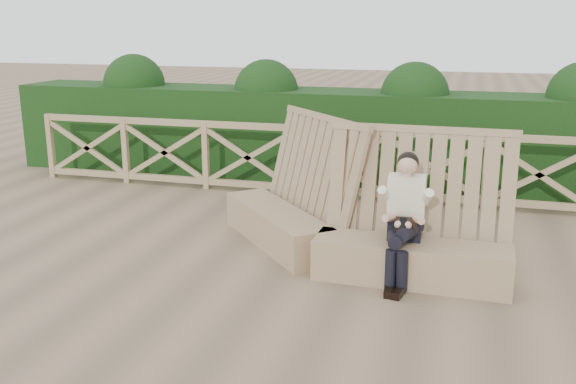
# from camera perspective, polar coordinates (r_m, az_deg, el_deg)

# --- Properties ---
(ground) EXTENTS (60.00, 60.00, 0.00)m
(ground) POSITION_cam_1_polar(r_m,az_deg,el_deg) (6.62, -1.84, -8.35)
(ground) COLOR brown
(ground) RESTS_ON ground
(bench) EXTENTS (3.53, 2.11, 1.56)m
(bench) POSITION_cam_1_polar(r_m,az_deg,el_deg) (7.24, 4.94, -3.04)
(bench) COLOR #846A4B
(bench) RESTS_ON ground
(woman) EXTENTS (0.39, 0.82, 1.34)m
(woman) POSITION_cam_1_polar(r_m,az_deg,el_deg) (6.64, 10.30, -1.92)
(woman) COLOR black
(woman) RESTS_ON ground
(guardrail) EXTENTS (10.10, 0.09, 1.10)m
(guardrail) POSITION_cam_1_polar(r_m,az_deg,el_deg) (9.70, 4.40, 2.62)
(guardrail) COLOR #937955
(guardrail) RESTS_ON ground
(hedge) EXTENTS (12.00, 1.20, 1.50)m
(hedge) POSITION_cam_1_polar(r_m,az_deg,el_deg) (10.82, 5.70, 4.94)
(hedge) COLOR black
(hedge) RESTS_ON ground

